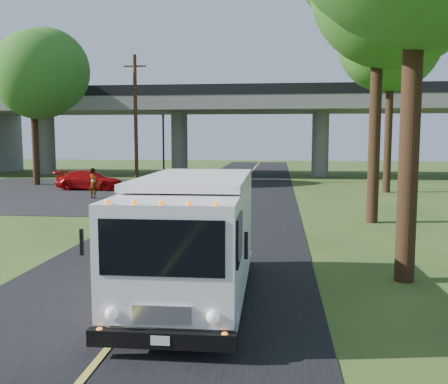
# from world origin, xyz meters

# --- Properties ---
(ground) EXTENTS (120.00, 120.00, 0.00)m
(ground) POSITION_xyz_m (0.00, 0.00, 0.00)
(ground) COLOR #2C4B1B
(ground) RESTS_ON ground
(road) EXTENTS (7.00, 90.00, 0.02)m
(road) POSITION_xyz_m (0.00, 10.00, 0.01)
(road) COLOR black
(road) RESTS_ON ground
(parking_lot) EXTENTS (16.00, 18.00, 0.01)m
(parking_lot) POSITION_xyz_m (-11.00, 18.00, 0.01)
(parking_lot) COLOR black
(parking_lot) RESTS_ON ground
(lane_line) EXTENTS (0.12, 90.00, 0.01)m
(lane_line) POSITION_xyz_m (0.00, 10.00, 0.03)
(lane_line) COLOR gold
(lane_line) RESTS_ON road
(overpass) EXTENTS (54.00, 10.00, 7.30)m
(overpass) POSITION_xyz_m (0.00, 32.00, 4.56)
(overpass) COLOR slate
(overpass) RESTS_ON ground
(traffic_signal) EXTENTS (0.18, 0.22, 5.20)m
(traffic_signal) POSITION_xyz_m (-6.00, 26.00, 3.20)
(traffic_signal) COLOR black
(traffic_signal) RESTS_ON ground
(utility_pole) EXTENTS (1.60, 0.26, 9.00)m
(utility_pole) POSITION_xyz_m (-7.50, 24.00, 4.59)
(utility_pole) COLOR #472D19
(utility_pole) RESTS_ON ground
(tree_right_far) EXTENTS (5.77, 5.67, 10.99)m
(tree_right_far) POSITION_xyz_m (9.21, 19.84, 8.30)
(tree_right_far) COLOR #382314
(tree_right_far) RESTS_ON ground
(tree_left_lot) EXTENTS (5.60, 5.50, 10.50)m
(tree_left_lot) POSITION_xyz_m (-13.79, 21.84, 7.90)
(tree_left_lot) COLOR #382314
(tree_left_lot) RESTS_ON ground
(tree_left_far) EXTENTS (5.26, 5.16, 9.89)m
(tree_left_far) POSITION_xyz_m (-16.79, 27.84, 7.45)
(tree_left_far) COLOR #382314
(tree_left_far) RESTS_ON ground
(step_van) EXTENTS (2.26, 5.96, 2.49)m
(step_van) POSITION_xyz_m (0.89, -0.80, 1.35)
(step_van) COLOR white
(step_van) RESTS_ON ground
(red_sedan) EXTENTS (4.24, 1.81, 1.22)m
(red_sedan) POSITION_xyz_m (-9.15, 19.36, 0.61)
(red_sedan) COLOR #A90A0B
(red_sedan) RESTS_ON ground
(pedestrian) EXTENTS (0.72, 0.64, 1.65)m
(pedestrian) POSITION_xyz_m (-7.29, 15.09, 0.82)
(pedestrian) COLOR gray
(pedestrian) RESTS_ON ground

